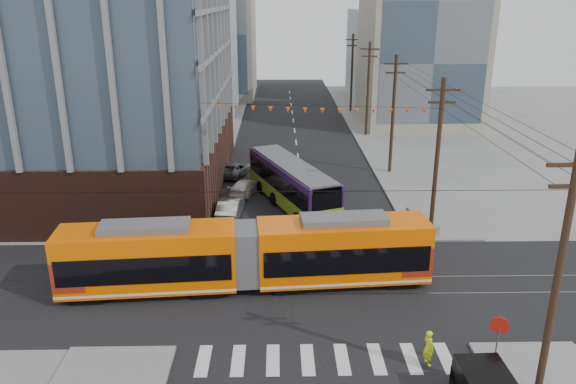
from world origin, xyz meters
The scene contains 16 objects.
ground centered at (0.00, 0.00, 0.00)m, with size 160.00×160.00×0.00m, color slate.
office_building centered at (-22.00, 23.00, 14.30)m, with size 30.00×25.00×28.60m, color #381E16.
bg_bldg_nw_near centered at (-17.00, 52.00, 9.00)m, with size 18.00×16.00×18.00m, color #8C99A5.
bg_bldg_ne_near centered at (16.00, 48.00, 8.00)m, with size 14.00×14.00×16.00m, color gray.
bg_bldg_nw_far centered at (-14.00, 72.00, 10.00)m, with size 16.00×18.00×20.00m, color gray.
bg_bldg_ne_far centered at (18.00, 68.00, 7.00)m, with size 16.00×16.00×14.00m, color #8C99A5.
utility_pole_near centered at (8.50, -6.00, 5.50)m, with size 0.30×0.30×11.00m, color black.
utility_pole_far centered at (8.50, 56.00, 5.50)m, with size 0.30×0.30×11.00m, color black.
streetcar centered at (-3.91, 3.98, 2.01)m, with size 20.81×2.93×4.01m, color #FB5F00, non-canonical shape.
city_bus centered at (-1.03, 17.46, 1.78)m, with size 2.73×12.59×3.57m, color #2F1747, non-canonical shape.
parked_car_silver centered at (-5.74, 14.83, 0.75)m, with size 1.59×4.56×1.50m, color #ACACAC.
parked_car_white centered at (-4.92, 20.18, 0.62)m, with size 1.73×4.26×1.24m, color silver.
parked_car_grey centered at (-6.09, 25.41, 0.65)m, with size 2.16×4.69×1.30m, color #5C5C5D.
pedestrian centered at (4.64, -3.39, 0.86)m, with size 0.63×0.41×1.73m, color yellow.
stop_sign centered at (7.34, -4.22, 1.37)m, with size 0.83×0.83×2.74m, color red, non-canonical shape.
jersey_barrier centered at (8.30, 12.65, 0.41)m, with size 0.92×4.11×0.82m, color gray.
Camera 1 is at (-2.11, -24.86, 15.81)m, focal length 35.00 mm.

